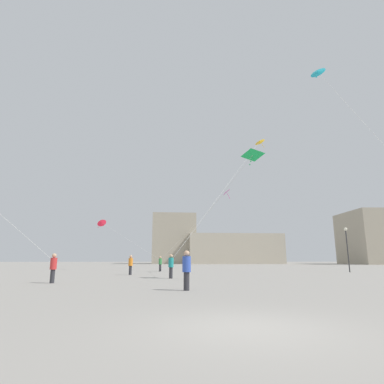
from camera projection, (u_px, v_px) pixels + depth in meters
name	position (u px, v px, depth m)	size (l,w,h in m)	color
ground_plane	(248.00, 328.00, 6.63)	(300.00, 300.00, 0.00)	gray
person_in_orange	(131.00, 264.00, 28.61)	(0.39, 0.39, 1.77)	#2D2D33
person_in_blue	(187.00, 268.00, 14.68)	(0.40, 0.40, 1.83)	#2D2D33
person_in_teal	(171.00, 265.00, 23.55)	(0.39, 0.39, 1.78)	#2D2D33
person_in_red	(53.00, 267.00, 19.03)	(0.38, 0.38, 1.76)	#2D2D33
person_in_green	(160.00, 263.00, 36.55)	(0.38, 0.38, 1.73)	#2D2D33
kite_crimson_diamond	(102.00, 223.00, 42.69)	(8.96, 6.25, 5.52)	red
kite_amber_diamond	(259.00, 143.00, 33.67)	(10.07, 7.85, 12.98)	yellow
kite_cyan_diamond	(319.00, 73.00, 23.12)	(4.53, 7.13, 14.21)	#1EB2C6
kite_emerald_delta	(251.00, 157.00, 23.96)	(6.93, 2.41, 8.23)	green
kite_magenta_delta	(225.00, 193.00, 35.89)	(7.93, 3.55, 7.94)	#D12899
building_left_hall	(174.00, 239.00, 95.06)	(13.08, 11.53, 14.66)	#A39984
building_centre_hall	(233.00, 249.00, 94.39)	(27.41, 14.55, 8.55)	#B2A893
building_right_hall	(371.00, 238.00, 86.02)	(12.94, 16.95, 14.19)	#A39984
lamppost_east	(347.00, 242.00, 34.59)	(0.36, 0.36, 4.85)	#2D2D30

